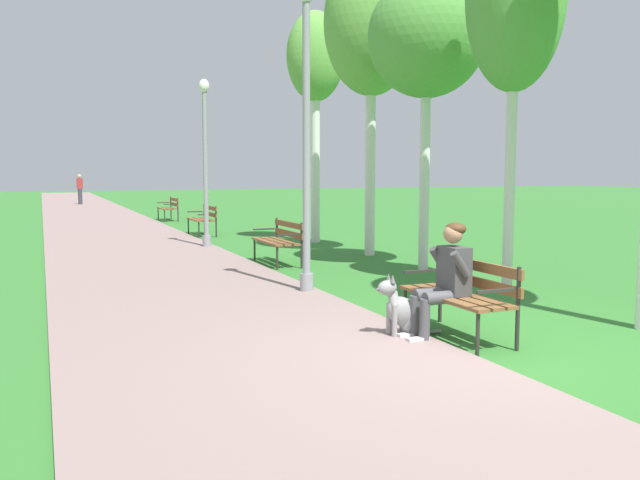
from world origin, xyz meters
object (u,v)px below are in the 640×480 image
(birch_tree_third, at_px, (427,38))
(pedestrian_distant, at_px, (80,189))
(birch_tree_fourth, at_px, (371,25))
(park_bench_furthest, at_px, (169,207))
(lamp_post_mid, at_px, (205,161))
(dog_grey, at_px, (406,314))
(park_bench_far, at_px, (204,217))
(park_bench_mid, at_px, (280,238))
(lamp_post_near, at_px, (306,135))
(birch_tree_fifth, at_px, (315,61))
(person_seated_on_near_bench, at_px, (445,276))
(park_bench_near, at_px, (462,290))

(birch_tree_third, distance_m, pedestrian_distant, 27.86)
(birch_tree_fourth, distance_m, pedestrian_distant, 25.85)
(park_bench_furthest, distance_m, lamp_post_mid, 9.35)
(lamp_post_mid, height_order, birch_tree_fourth, birch_tree_fourth)
(dog_grey, xyz_separation_m, pedestrian_distant, (-1.66, 31.53, 0.58))
(park_bench_far, bearing_deg, pedestrian_distant, 96.69)
(birch_tree_fourth, bearing_deg, park_bench_furthest, 100.16)
(park_bench_mid, xyz_separation_m, park_bench_far, (-0.02, 6.34, 0.00))
(lamp_post_near, bearing_deg, birch_tree_third, 26.30)
(birch_tree_fourth, bearing_deg, lamp_post_mid, 137.17)
(park_bench_furthest, bearing_deg, birch_tree_third, -81.39)
(birch_tree_fourth, relative_size, birch_tree_fifth, 1.11)
(park_bench_furthest, relative_size, person_seated_on_near_bench, 1.20)
(park_bench_near, xyz_separation_m, person_seated_on_near_bench, (-0.21, 0.02, 0.17))
(park_bench_near, distance_m, park_bench_furthest, 18.49)
(park_bench_far, relative_size, lamp_post_near, 0.34)
(park_bench_far, distance_m, birch_tree_third, 9.04)
(park_bench_mid, relative_size, pedestrian_distant, 0.91)
(park_bench_far, bearing_deg, park_bench_near, -90.21)
(birch_tree_fourth, bearing_deg, dog_grey, -114.17)
(lamp_post_near, bearing_deg, park_bench_mid, 77.66)
(person_seated_on_near_bench, height_order, birch_tree_third, birch_tree_third)
(person_seated_on_near_bench, relative_size, dog_grey, 1.51)
(park_bench_furthest, height_order, birch_tree_third, birch_tree_third)
(dog_grey, relative_size, lamp_post_mid, 0.21)
(birch_tree_third, bearing_deg, park_bench_far, 105.78)
(lamp_post_mid, xyz_separation_m, birch_tree_fifth, (2.83, 0.15, 2.48))
(person_seated_on_near_bench, xyz_separation_m, lamp_post_mid, (-0.40, 9.28, 1.34))
(person_seated_on_near_bench, xyz_separation_m, pedestrian_distant, (-2.02, 31.73, 0.16))
(birch_tree_third, bearing_deg, pedestrian_distant, 99.40)
(lamp_post_near, xyz_separation_m, birch_tree_fifth, (2.82, 6.43, 2.19))
(park_bench_near, distance_m, birch_tree_fourth, 8.21)
(park_bench_furthest, bearing_deg, lamp_post_mid, -94.83)
(person_seated_on_near_bench, bearing_deg, lamp_post_near, 97.41)
(park_bench_mid, bearing_deg, pedestrian_distant, 95.10)
(park_bench_mid, height_order, park_bench_far, same)
(lamp_post_mid, bearing_deg, birch_tree_third, -59.08)
(park_bench_far, xyz_separation_m, lamp_post_near, (-0.64, -9.39, 1.80))
(park_bench_furthest, xyz_separation_m, dog_grey, (-0.74, -18.27, -0.25))
(park_bench_mid, relative_size, birch_tree_fourth, 0.24)
(birch_tree_fourth, height_order, birch_tree_fifth, birch_tree_fourth)
(park_bench_near, bearing_deg, pedestrian_distant, 94.00)
(lamp_post_mid, relative_size, birch_tree_third, 0.74)
(park_bench_far, relative_size, birch_tree_fifth, 0.26)
(birch_tree_third, height_order, pedestrian_distant, birch_tree_third)
(lamp_post_mid, bearing_deg, dog_grey, -89.74)
(lamp_post_near, relative_size, pedestrian_distant, 2.71)
(lamp_post_near, height_order, pedestrian_distant, lamp_post_near)
(birch_tree_fifth, bearing_deg, birch_tree_third, -89.20)
(birch_tree_fifth, bearing_deg, dog_grey, -106.84)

